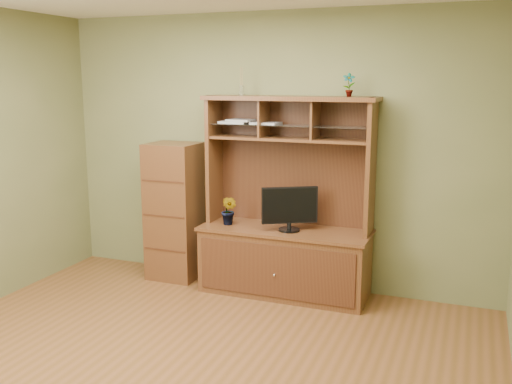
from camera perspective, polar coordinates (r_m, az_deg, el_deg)
The scene contains 8 objects.
room at distance 3.88m, azimuth -8.34°, elevation 0.60°, with size 4.54×4.04×2.74m.
media_hutch at distance 5.53m, azimuth 2.96°, elevation -4.90°, with size 1.66×0.61×1.90m.
monitor at distance 5.34m, azimuth 3.36°, elevation -1.60°, with size 0.48×0.30×0.42m.
orchid_plant at distance 5.57m, azimuth -2.71°, elevation -1.87°, with size 0.16×0.13×0.29m, color #2D5F20.
top_plant at distance 5.24m, azimuth 9.27°, elevation 10.54°, with size 0.11×0.08×0.21m, color #315E21.
reed_diffuser at distance 5.55m, azimuth -1.46°, elevation 10.70°, with size 0.05×0.05×0.27m.
magazines at distance 5.54m, azimuth -0.93°, elevation 7.03°, with size 0.60×0.23×0.04m.
side_cabinet at distance 5.98m, azimuth -8.12°, elevation -1.91°, with size 0.51×0.46×1.42m.
Camera 1 is at (1.89, -3.31, 2.06)m, focal length 40.00 mm.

